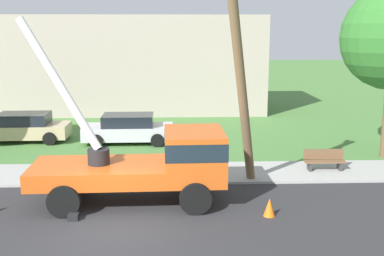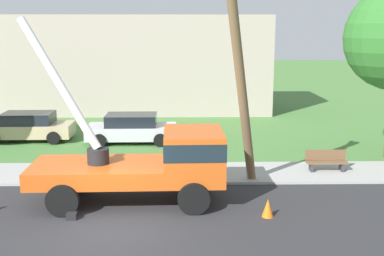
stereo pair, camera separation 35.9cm
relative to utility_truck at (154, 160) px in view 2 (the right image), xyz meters
The scene contains 10 objects.
ground_plane 9.89m from the utility_truck, 96.39° to the left, with size 120.00×120.00×0.00m, color #477538.
road_asphalt 2.88m from the utility_truck, 115.67° to the right, with size 80.00×7.67×0.01m, color #2B2B2D.
sidewalk_strip 3.39m from the utility_truck, 110.53° to the left, with size 80.00×2.69×0.10m, color #9E9E99.
utility_truck is the anchor object (origin of this frame).
leaning_utility_pole 4.12m from the utility_truck, 12.52° to the left, with size 1.92×3.51×8.54m.
traffic_cone_ahead 3.96m from the utility_truck, 22.42° to the right, with size 0.36×0.36×0.56m, color orange.
parked_sedan_tan 11.18m from the utility_truck, 127.89° to the left, with size 4.42×2.05×1.42m.
parked_sedan_silver 8.43m from the utility_truck, 100.96° to the left, with size 4.41×2.03×1.42m.
park_bench 7.28m from the utility_truck, 24.34° to the left, with size 1.60×0.45×0.90m.
lowrise_building_backdrop 18.29m from the utility_truck, 97.32° to the left, with size 18.00×6.00×6.40m, color #A5998C.
Camera 2 is at (2.06, -12.79, 5.61)m, focal length 44.89 mm.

